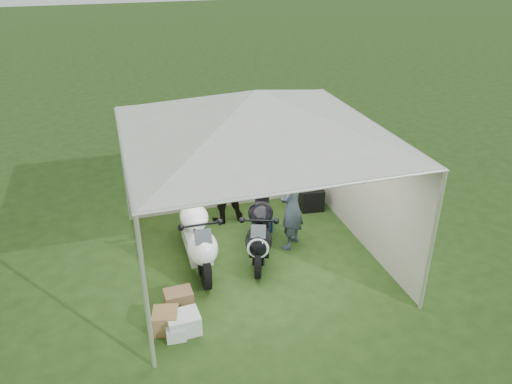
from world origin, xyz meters
TOP-DOWN VIEW (x-y plane):
  - ground at (0.00, 0.00)m, footprint 80.00×80.00m
  - canopy_tent at (-0.00, 0.03)m, footprint 5.66×5.66m
  - motorcycle_white at (-1.00, 0.11)m, footprint 0.50×2.17m
  - motorcycle_black at (0.09, 0.04)m, footprint 0.94×1.90m
  - paddock_stand at (0.40, 0.88)m, footprint 0.46×0.37m
  - person_dark_jacket at (-0.22, 1.47)m, footprint 0.82×0.65m
  - person_blue_jacket at (0.72, 0.20)m, footprint 0.69×0.71m
  - equipment_box at (1.61, 1.36)m, footprint 0.50×0.42m
  - crate_0 at (-1.52, -1.46)m, footprint 0.48×0.38m
  - crate_1 at (-1.75, -1.34)m, footprint 0.43×0.43m
  - crate_2 at (-1.64, -1.57)m, footprint 0.28×0.24m
  - crate_3 at (-1.50, -0.90)m, footprint 0.43×0.31m

SIDE VIEW (x-z plane):
  - ground at x=0.00m, z-range 0.00..0.00m
  - crate_2 at x=-1.64m, z-range 0.00..0.20m
  - crate_3 at x=-1.50m, z-range 0.00..0.28m
  - paddock_stand at x=0.40m, z-range 0.00..0.30m
  - crate_0 at x=-1.52m, z-range 0.00..0.30m
  - crate_1 at x=-1.75m, z-range 0.00..0.32m
  - equipment_box at x=1.61m, z-range 0.00..0.46m
  - motorcycle_black at x=0.09m, z-range 0.06..1.03m
  - motorcycle_white at x=-1.00m, z-range 0.06..1.13m
  - person_dark_jacket at x=-0.22m, z-range 0.00..1.63m
  - person_blue_jacket at x=0.72m, z-range 0.00..1.65m
  - canopy_tent at x=0.00m, z-range 1.08..4.08m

